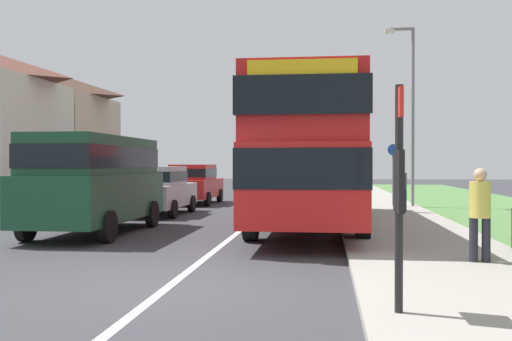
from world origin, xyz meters
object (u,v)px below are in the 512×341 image
object	(u,v)px
double_decker_bus	(310,149)
street_lamp_mid	(410,104)
parked_car_silver	(157,188)
bus_stop_sign	(399,182)
parked_van_dark_green	(96,177)
cycle_route_sign	(393,172)
pedestrian_at_stop	(480,210)
parked_car_red	(194,182)
pedestrian_walking_away	(402,187)

from	to	relation	value
double_decker_bus	street_lamp_mid	xyz separation A→B (m)	(3.68, 6.97, 1.92)
parked_car_silver	bus_stop_sign	distance (m)	14.33
parked_van_dark_green	bus_stop_sign	distance (m)	9.84
bus_stop_sign	cycle_route_sign	distance (m)	16.57
parked_van_dark_green	pedestrian_at_stop	size ratio (longest dim) A/B	3.14
parked_car_red	pedestrian_at_stop	size ratio (longest dim) A/B	2.64
double_decker_bus	parked_car_silver	distance (m)	6.31
street_lamp_mid	double_decker_bus	bearing A→B (deg)	-117.81
pedestrian_walking_away	cycle_route_sign	xyz separation A→B (m)	(0.07, 3.02, 0.45)
parked_van_dark_green	pedestrian_walking_away	world-z (taller)	parked_van_dark_green
bus_stop_sign	parked_car_red	bearing A→B (deg)	109.67
parked_car_red	bus_stop_sign	distance (m)	19.30
parked_car_red	cycle_route_sign	size ratio (longest dim) A/B	1.75
parked_car_silver	pedestrian_walking_away	bearing A→B (deg)	4.96
double_decker_bus	parked_car_red	bearing A→B (deg)	121.44
cycle_route_sign	parked_car_silver	bearing A→B (deg)	-155.90
street_lamp_mid	bus_stop_sign	bearing A→B (deg)	-98.45
pedestrian_walking_away	bus_stop_sign	xyz separation A→B (m)	(-1.75, -13.46, 0.56)
parked_van_dark_green	street_lamp_mid	size ratio (longest dim) A/B	0.75
parked_car_red	street_lamp_mid	size ratio (longest dim) A/B	0.63
pedestrian_at_stop	parked_car_silver	bearing A→B (deg)	131.78
parked_car_silver	parked_car_red	bearing A→B (deg)	89.61
bus_stop_sign	cycle_route_sign	size ratio (longest dim) A/B	1.03
double_decker_bus	pedestrian_at_stop	distance (m)	6.86
double_decker_bus	parked_car_silver	bearing A→B (deg)	148.99
pedestrian_at_stop	bus_stop_sign	world-z (taller)	bus_stop_sign
parked_car_silver	bus_stop_sign	xyz separation A→B (m)	(6.53, -12.74, 0.63)
double_decker_bus	parked_van_dark_green	world-z (taller)	double_decker_bus
parked_car_silver	pedestrian_at_stop	world-z (taller)	pedestrian_at_stop
double_decker_bus	cycle_route_sign	xyz separation A→B (m)	(3.04, 6.92, -0.72)
double_decker_bus	pedestrian_walking_away	distance (m)	5.05
pedestrian_at_stop	pedestrian_walking_away	size ratio (longest dim) A/B	1.00
double_decker_bus	bus_stop_sign	distance (m)	9.65
bus_stop_sign	cycle_route_sign	xyz separation A→B (m)	(1.82, 16.47, -0.11)
parked_car_silver	bus_stop_sign	size ratio (longest dim) A/B	1.61
double_decker_bus	parked_van_dark_green	distance (m)	5.75
double_decker_bus	bus_stop_sign	size ratio (longest dim) A/B	4.26
parked_car_silver	cycle_route_sign	bearing A→B (deg)	24.10
double_decker_bus	parked_car_silver	xyz separation A→B (m)	(-5.30, 3.19, -1.23)
parked_car_red	pedestrian_walking_away	distance (m)	9.49
parked_van_dark_green	pedestrian_at_stop	bearing A→B (deg)	-25.34
parked_van_dark_green	cycle_route_sign	world-z (taller)	cycle_route_sign
parked_car_red	cycle_route_sign	xyz separation A→B (m)	(8.31, -1.69, 0.49)
double_decker_bus	pedestrian_walking_away	world-z (taller)	double_decker_bus
parked_car_red	pedestrian_walking_away	bearing A→B (deg)	-29.74
pedestrian_at_stop	bus_stop_sign	xyz separation A→B (m)	(-1.74, -3.48, 0.56)
parked_car_red	street_lamp_mid	world-z (taller)	street_lamp_mid
double_decker_bus	bus_stop_sign	xyz separation A→B (m)	(1.23, -9.55, -0.60)
double_decker_bus	street_lamp_mid	distance (m)	8.11
parked_car_red	street_lamp_mid	distance (m)	9.61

